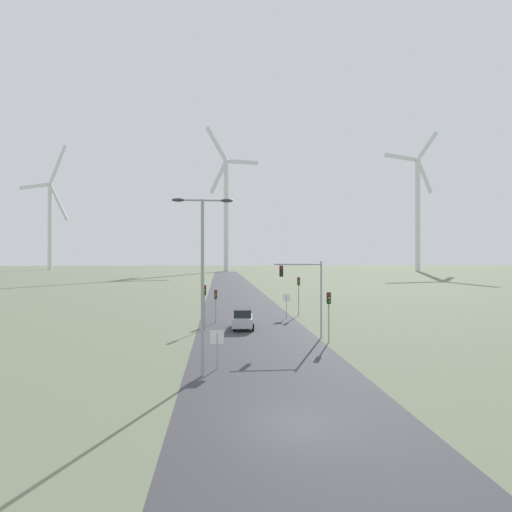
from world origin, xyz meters
name	(u,v)px	position (x,y,z in m)	size (l,w,h in m)	color
ground_plane	(296,423)	(0.00, 0.00, 0.00)	(600.00, 600.00, 0.00)	#667056
road_surface	(238,298)	(0.00, 48.00, 0.00)	(10.00, 240.00, 0.01)	#38383D
streetlamp	(202,264)	(-3.94, 6.62, 6.18)	(3.37, 0.32, 9.82)	#93999E
stop_sign_near	(217,342)	(-3.14, 7.99, 1.59)	(0.81, 0.07, 2.28)	#93999E
stop_sign_far	(286,301)	(4.21, 26.93, 1.83)	(0.81, 0.07, 2.62)	#93999E
traffic_light_post_near_left	(216,299)	(-3.37, 24.51, 2.42)	(0.28, 0.34, 3.29)	#93999E
traffic_light_post_near_right	(329,305)	(5.42, 14.61, 2.84)	(0.28, 0.33, 3.87)	#93999E
traffic_light_post_mid_left	(205,297)	(-4.34, 20.93, 2.95)	(0.28, 0.34, 4.03)	#93999E
traffic_light_post_mid_right	(299,287)	(5.93, 28.86, 3.15)	(0.28, 0.34, 4.31)	#93999E
traffic_light_mast_overhead	(305,284)	(3.95, 16.28, 4.39)	(3.94, 0.35, 6.25)	#93999E
car_approaching	(243,319)	(-0.87, 21.05, 0.91)	(2.11, 4.23, 1.83)	#B7BCC1
wind_turbine_far_left	(50,216)	(-91.20, 201.93, 28.18)	(31.07, 15.96, 64.69)	silver
wind_turbine_left	(226,205)	(0.20, 170.31, 30.80)	(25.24, 12.00, 66.08)	silver
wind_turbine_center	(418,205)	(89.26, 162.48, 31.04)	(27.21, 3.07, 66.05)	silver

